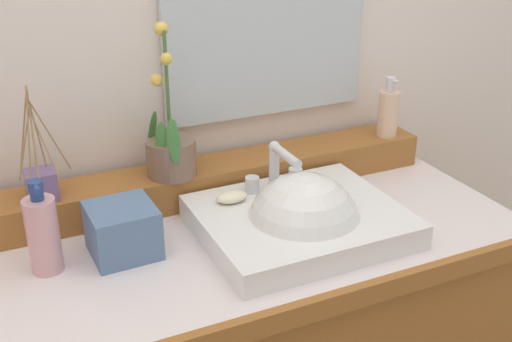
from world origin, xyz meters
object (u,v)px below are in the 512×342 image
at_px(potted_plant, 170,149).
at_px(reed_diffuser, 41,182).
at_px(sink_basin, 302,226).
at_px(lotion_bottle, 43,233).
at_px(soap_dispenser, 388,112).
at_px(soap_bar, 232,197).
at_px(tissue_box, 123,230).

bearing_deg(potted_plant, reed_diffuser, 179.94).
height_order(sink_basin, lotion_bottle, lotion_bottle).
distance_m(potted_plant, lotion_bottle, 0.35).
bearing_deg(soap_dispenser, sink_basin, -147.95).
height_order(sink_basin, potted_plant, potted_plant).
xyz_separation_m(sink_basin, potted_plant, (-0.21, 0.25, 0.12)).
distance_m(soap_bar, reed_diffuser, 0.40).
height_order(soap_bar, soap_dispenser, soap_dispenser).
bearing_deg(sink_basin, reed_diffuser, 153.47).
xyz_separation_m(potted_plant, tissue_box, (-0.16, -0.16, -0.09)).
bearing_deg(tissue_box, soap_dispenser, 11.50).
xyz_separation_m(lotion_bottle, tissue_box, (0.15, -0.00, -0.03)).
relative_size(potted_plant, soap_dispenser, 2.18).
xyz_separation_m(sink_basin, soap_dispenser, (0.39, 0.24, 0.13)).
height_order(sink_basin, soap_bar, sink_basin).
distance_m(soap_dispenser, lotion_bottle, 0.91).
height_order(potted_plant, soap_dispenser, potted_plant).
bearing_deg(reed_diffuser, potted_plant, -0.06).
xyz_separation_m(soap_dispenser, tissue_box, (-0.75, -0.15, -0.09)).
distance_m(potted_plant, tissue_box, 0.24).
xyz_separation_m(potted_plant, soap_dispenser, (0.59, -0.00, 0.00)).
relative_size(lotion_bottle, tissue_box, 1.47).
distance_m(lotion_bottle, tissue_box, 0.15).
bearing_deg(potted_plant, tissue_box, -135.08).
height_order(soap_dispenser, reed_diffuser, reed_diffuser).
distance_m(potted_plant, soap_dispenser, 0.59).
xyz_separation_m(soap_dispenser, reed_diffuser, (-0.88, 0.00, -0.03)).
relative_size(sink_basin, reed_diffuser, 1.71).
bearing_deg(soap_dispenser, reed_diffuser, 179.73).
height_order(soap_bar, tissue_box, tissue_box).
bearing_deg(tissue_box, soap_bar, 4.48).
height_order(potted_plant, tissue_box, potted_plant).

